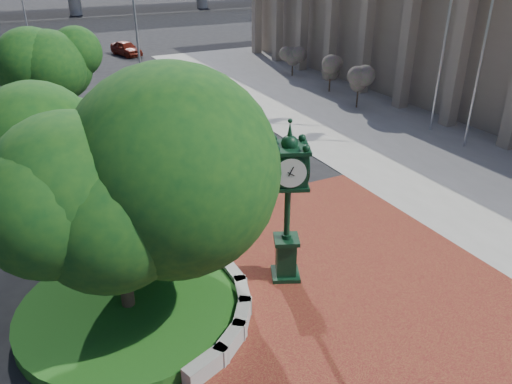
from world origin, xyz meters
name	(u,v)px	position (x,y,z in m)	size (l,w,h in m)	color
ground	(284,268)	(0.00, 0.00, 0.00)	(200.00, 200.00, 0.00)	black
plaza	(300,284)	(0.00, -1.00, 0.02)	(12.00, 12.00, 0.04)	maroon
sidewalk	(428,114)	(16.00, 10.00, 0.02)	(20.00, 50.00, 0.04)	#9E9B93
planter_wall	(206,285)	(-2.71, 0.00, 0.27)	(2.96, 6.77, 0.54)	#9E9B93
grass_bed	(130,310)	(-5.00, 0.00, 0.20)	(6.10, 6.10, 0.40)	#1F4A15
civic_building	(501,28)	(23.60, 12.00, 4.33)	(17.35, 44.00, 8.60)	tan
tree_planter	(114,198)	(-5.00, 0.00, 3.72)	(5.20, 5.20, 6.33)	#38281C
tree_street	(58,69)	(-4.00, 18.00, 3.24)	(4.40, 4.40, 5.45)	#38281C
post_clock	(288,197)	(-0.20, -0.43, 2.80)	(1.33, 1.33, 5.09)	black
parked_car	(126,48)	(4.11, 36.57, 0.66)	(1.56, 3.89, 1.32)	#63190E
flagpole_a	(484,42)	(13.64, 5.06, 5.26)	(1.52, 0.70, 10.26)	silver
flagpole_b	(448,19)	(13.99, 7.77, 5.97)	(1.81, 0.29, 11.65)	silver
shrub_near	(359,83)	(12.95, 13.13, 1.59)	(1.20, 1.20, 2.20)	#38281C
shrub_mid	(331,69)	(13.59, 17.10, 1.59)	(1.20, 1.20, 2.20)	#38281C
shrub_far	(293,56)	(13.69, 22.36, 1.59)	(1.20, 1.20, 2.20)	#38281C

